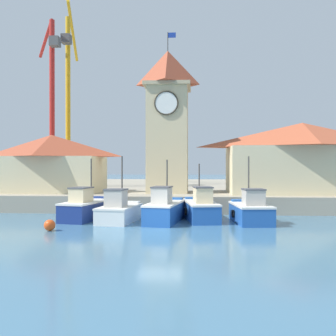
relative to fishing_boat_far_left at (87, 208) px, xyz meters
The scene contains 13 objects.
ground_plane 7.02m from the fishing_boat_far_left, 38.51° to the right, with size 300.00×300.00×0.00m, color teal.
quay_wharf 23.65m from the fishing_boat_far_left, 76.65° to the left, with size 120.00×40.00×1.34m, color #9E937F.
fishing_boat_far_left is the anchor object (origin of this frame).
fishing_boat_left_outer 2.68m from the fishing_boat_far_left, 22.92° to the right, with size 2.51×4.60×4.33m.
fishing_boat_left_inner 5.53m from the fishing_boat_far_left, ahead, with size 2.53×5.34×4.08m.
fishing_boat_mid_left 7.82m from the fishing_boat_far_left, ahead, with size 2.62×5.41×3.81m.
fishing_boat_center 11.05m from the fishing_boat_far_left, ahead, with size 2.50×4.63×4.30m.
clock_tower 11.60m from the fishing_boat_far_left, 56.75° to the left, with size 3.96×3.96×13.98m.
warehouse_left 10.10m from the fishing_boat_far_left, 124.59° to the left, with size 9.21×6.13×5.12m.
warehouse_right 18.81m from the fishing_boat_far_left, 25.74° to the left, with size 12.96×7.35×6.04m.
port_crane_near 21.54m from the fishing_boat_far_left, 111.85° to the left, with size 2.70×10.12×21.63m.
port_crane_far 18.96m from the fishing_boat_far_left, 118.15° to the left, with size 4.71×6.62×18.41m.
mooring_buoy 4.99m from the fishing_boat_far_left, 98.42° to the right, with size 0.64×0.64×0.64m, color #E54C19.
Camera 1 is at (2.05, -22.12, 3.64)m, focal length 42.00 mm.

